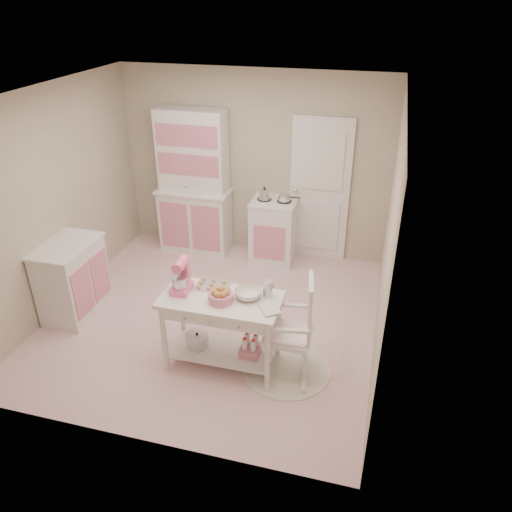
{
  "coord_description": "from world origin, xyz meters",
  "views": [
    {
      "loc": [
        1.77,
        -4.61,
        3.53
      ],
      "look_at": [
        0.6,
        -0.22,
        1.04
      ],
      "focal_mm": 35.0,
      "sensor_mm": 36.0,
      "label": 1
    }
  ],
  "objects_px": {
    "stove": "(274,230)",
    "base_cabinet": "(72,279)",
    "hutch": "(193,183)",
    "rocking_chair": "(288,327)",
    "work_table": "(222,331)",
    "bread_basket": "(221,297)",
    "stand_mixer": "(181,277)"
  },
  "relations": [
    {
      "from": "stove",
      "to": "bread_basket",
      "type": "xyz_separation_m",
      "value": [
        0.02,
        -2.38,
        0.39
      ]
    },
    {
      "from": "base_cabinet",
      "to": "stove",
      "type": "bearing_deg",
      "value": 43.84
    },
    {
      "from": "stove",
      "to": "base_cabinet",
      "type": "relative_size",
      "value": 1.0
    },
    {
      "from": "base_cabinet",
      "to": "rocking_chair",
      "type": "xyz_separation_m",
      "value": [
        2.68,
        -0.37,
        0.09
      ]
    },
    {
      "from": "stand_mixer",
      "to": "work_table",
      "type": "bearing_deg",
      "value": -4.77
    },
    {
      "from": "hutch",
      "to": "bread_basket",
      "type": "distance_m",
      "value": 2.73
    },
    {
      "from": "rocking_chair",
      "to": "work_table",
      "type": "bearing_deg",
      "value": 174.09
    },
    {
      "from": "stove",
      "to": "stand_mixer",
      "type": "xyz_separation_m",
      "value": [
        -0.42,
        -2.31,
        0.51
      ]
    },
    {
      "from": "stove",
      "to": "base_cabinet",
      "type": "height_order",
      "value": "same"
    },
    {
      "from": "hutch",
      "to": "rocking_chair",
      "type": "height_order",
      "value": "hutch"
    },
    {
      "from": "stand_mixer",
      "to": "bread_basket",
      "type": "height_order",
      "value": "stand_mixer"
    },
    {
      "from": "stove",
      "to": "work_table",
      "type": "xyz_separation_m",
      "value": [
        0.0,
        -2.33,
        -0.06
      ]
    },
    {
      "from": "stand_mixer",
      "to": "base_cabinet",
      "type": "bearing_deg",
      "value": 164.04
    },
    {
      "from": "hutch",
      "to": "rocking_chair",
      "type": "xyz_separation_m",
      "value": [
        1.88,
        -2.33,
        -0.49
      ]
    },
    {
      "from": "rocking_chair",
      "to": "work_table",
      "type": "height_order",
      "value": "rocking_chair"
    },
    {
      "from": "base_cabinet",
      "to": "rocking_chair",
      "type": "bearing_deg",
      "value": -7.8
    },
    {
      "from": "rocking_chair",
      "to": "bread_basket",
      "type": "bearing_deg",
      "value": 178.49
    },
    {
      "from": "hutch",
      "to": "work_table",
      "type": "relative_size",
      "value": 1.73
    },
    {
      "from": "hutch",
      "to": "stove",
      "type": "distance_m",
      "value": 1.33
    },
    {
      "from": "stove",
      "to": "hutch",
      "type": "bearing_deg",
      "value": 177.61
    },
    {
      "from": "hutch",
      "to": "stove",
      "type": "height_order",
      "value": "hutch"
    },
    {
      "from": "bread_basket",
      "to": "hutch",
      "type": "bearing_deg",
      "value": 116.7
    },
    {
      "from": "rocking_chair",
      "to": "stand_mixer",
      "type": "height_order",
      "value": "stand_mixer"
    },
    {
      "from": "base_cabinet",
      "to": "bread_basket",
      "type": "height_order",
      "value": "base_cabinet"
    },
    {
      "from": "work_table",
      "to": "bread_basket",
      "type": "bearing_deg",
      "value": -68.2
    },
    {
      "from": "rocking_chair",
      "to": "work_table",
      "type": "distance_m",
      "value": 0.7
    },
    {
      "from": "stove",
      "to": "rocking_chair",
      "type": "bearing_deg",
      "value": -73.4
    },
    {
      "from": "stove",
      "to": "bread_basket",
      "type": "bearing_deg",
      "value": -89.48
    },
    {
      "from": "stove",
      "to": "base_cabinet",
      "type": "distance_m",
      "value": 2.77
    },
    {
      "from": "rocking_chair",
      "to": "stand_mixer",
      "type": "relative_size",
      "value": 3.24
    },
    {
      "from": "work_table",
      "to": "rocking_chair",
      "type": "bearing_deg",
      "value": 3.72
    },
    {
      "from": "hutch",
      "to": "base_cabinet",
      "type": "height_order",
      "value": "hutch"
    }
  ]
}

